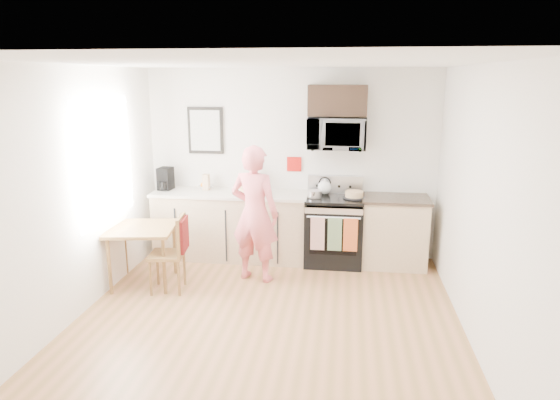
# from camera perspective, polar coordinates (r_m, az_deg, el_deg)

# --- Properties ---
(floor) EXTENTS (4.60, 4.60, 0.00)m
(floor) POSITION_cam_1_polar(r_m,az_deg,el_deg) (5.21, -1.82, -14.52)
(floor) COLOR olive
(floor) RESTS_ON ground
(back_wall) EXTENTS (4.00, 0.04, 2.60)m
(back_wall) POSITION_cam_1_polar(r_m,az_deg,el_deg) (6.96, 1.23, 4.15)
(back_wall) COLOR white
(back_wall) RESTS_ON floor
(front_wall) EXTENTS (4.00, 0.04, 2.60)m
(front_wall) POSITION_cam_1_polar(r_m,az_deg,el_deg) (2.63, -10.58, -13.02)
(front_wall) COLOR white
(front_wall) RESTS_ON floor
(left_wall) EXTENTS (0.04, 4.60, 2.60)m
(left_wall) POSITION_cam_1_polar(r_m,az_deg,el_deg) (5.43, -23.23, 0.22)
(left_wall) COLOR white
(left_wall) RESTS_ON floor
(right_wall) EXTENTS (0.04, 4.60, 2.60)m
(right_wall) POSITION_cam_1_polar(r_m,az_deg,el_deg) (4.83, 22.18, -1.29)
(right_wall) COLOR white
(right_wall) RESTS_ON floor
(ceiling) EXTENTS (4.00, 4.60, 0.04)m
(ceiling) POSITION_cam_1_polar(r_m,az_deg,el_deg) (4.58, -2.08, 15.40)
(ceiling) COLOR white
(ceiling) RESTS_ON back_wall
(window) EXTENTS (0.06, 1.40, 1.50)m
(window) POSITION_cam_1_polar(r_m,az_deg,el_deg) (6.05, -19.33, 4.29)
(window) COLOR white
(window) RESTS_ON left_wall
(cabinet_left) EXTENTS (2.10, 0.60, 0.90)m
(cabinet_left) POSITION_cam_1_polar(r_m,az_deg,el_deg) (7.00, -5.61, -3.01)
(cabinet_left) COLOR tan
(cabinet_left) RESTS_ON floor
(countertop_left) EXTENTS (2.14, 0.64, 0.04)m
(countertop_left) POSITION_cam_1_polar(r_m,az_deg,el_deg) (6.88, -5.70, 0.74)
(countertop_left) COLOR beige
(countertop_left) RESTS_ON cabinet_left
(cabinet_right) EXTENTS (0.84, 0.60, 0.90)m
(cabinet_right) POSITION_cam_1_polar(r_m,az_deg,el_deg) (6.86, 12.89, -3.68)
(cabinet_right) COLOR tan
(cabinet_right) RESTS_ON floor
(countertop_right) EXTENTS (0.88, 0.64, 0.04)m
(countertop_right) POSITION_cam_1_polar(r_m,az_deg,el_deg) (6.73, 13.10, 0.14)
(countertop_right) COLOR black
(countertop_right) RESTS_ON cabinet_right
(range) EXTENTS (0.76, 0.70, 1.16)m
(range) POSITION_cam_1_polar(r_m,az_deg,el_deg) (6.81, 6.17, -3.64)
(range) COLOR black
(range) RESTS_ON floor
(microwave) EXTENTS (0.76, 0.51, 0.42)m
(microwave) POSITION_cam_1_polar(r_m,az_deg,el_deg) (6.64, 6.49, 7.59)
(microwave) COLOR silver
(microwave) RESTS_ON back_wall
(upper_cabinet) EXTENTS (0.76, 0.35, 0.40)m
(upper_cabinet) POSITION_cam_1_polar(r_m,az_deg,el_deg) (6.65, 6.60, 11.23)
(upper_cabinet) COLOR black
(upper_cabinet) RESTS_ON back_wall
(wall_art) EXTENTS (0.50, 0.04, 0.65)m
(wall_art) POSITION_cam_1_polar(r_m,az_deg,el_deg) (7.11, -8.51, 7.87)
(wall_art) COLOR black
(wall_art) RESTS_ON back_wall
(wall_trivet) EXTENTS (0.20, 0.02, 0.20)m
(wall_trivet) POSITION_cam_1_polar(r_m,az_deg,el_deg) (6.94, 1.63, 4.12)
(wall_trivet) COLOR #B6140F
(wall_trivet) RESTS_ON back_wall
(person) EXTENTS (0.70, 0.55, 1.70)m
(person) POSITION_cam_1_polar(r_m,az_deg,el_deg) (6.11, -2.92, -1.59)
(person) COLOR #DA3C54
(person) RESTS_ON floor
(dining_table) EXTENTS (0.77, 0.77, 0.72)m
(dining_table) POSITION_cam_1_polar(r_m,az_deg,el_deg) (6.26, -15.49, -3.74)
(dining_table) COLOR brown
(dining_table) RESTS_ON floor
(chair) EXTENTS (0.47, 0.43, 0.92)m
(chair) POSITION_cam_1_polar(r_m,az_deg,el_deg) (5.97, -11.66, -4.83)
(chair) COLOR brown
(chair) RESTS_ON floor
(knife_block) EXTENTS (0.12, 0.16, 0.24)m
(knife_block) POSITION_cam_1_polar(r_m,az_deg,el_deg) (6.91, -3.06, 2.02)
(knife_block) COLOR brown
(knife_block) RESTS_ON countertop_left
(utensil_crock) EXTENTS (0.13, 0.13, 0.39)m
(utensil_crock) POSITION_cam_1_polar(r_m,az_deg,el_deg) (6.98, -3.07, 2.46)
(utensil_crock) COLOR #B6140F
(utensil_crock) RESTS_ON countertop_left
(fruit_bowl) EXTENTS (0.21, 0.21, 0.09)m
(fruit_bowl) POSITION_cam_1_polar(r_m,az_deg,el_deg) (7.12, -8.48, 1.56)
(fruit_bowl) COLOR white
(fruit_bowl) RESTS_ON countertop_left
(milk_carton) EXTENTS (0.09, 0.09, 0.22)m
(milk_carton) POSITION_cam_1_polar(r_m,az_deg,el_deg) (7.04, -8.43, 2.04)
(milk_carton) COLOR tan
(milk_carton) RESTS_ON countertop_left
(coffee_maker) EXTENTS (0.20, 0.27, 0.31)m
(coffee_maker) POSITION_cam_1_polar(r_m,az_deg,el_deg) (7.16, -12.98, 2.32)
(coffee_maker) COLOR black
(coffee_maker) RESTS_ON countertop_left
(bread_bag) EXTENTS (0.36, 0.26, 0.12)m
(bread_bag) POSITION_cam_1_polar(r_m,az_deg,el_deg) (6.66, -3.06, 1.06)
(bread_bag) COLOR #DDAF74
(bread_bag) RESTS_ON countertop_left
(cake) EXTENTS (0.29, 0.29, 0.10)m
(cake) POSITION_cam_1_polar(r_m,az_deg,el_deg) (6.63, 8.48, 0.59)
(cake) COLOR black
(cake) RESTS_ON range
(kettle) EXTENTS (0.19, 0.19, 0.24)m
(kettle) POSITION_cam_1_polar(r_m,az_deg,el_deg) (6.80, 5.13, 1.51)
(kettle) COLOR white
(kettle) RESTS_ON range
(pot) EXTENTS (0.19, 0.33, 0.10)m
(pot) POSITION_cam_1_polar(r_m,az_deg,el_deg) (6.60, 3.99, 0.69)
(pot) COLOR silver
(pot) RESTS_ON range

